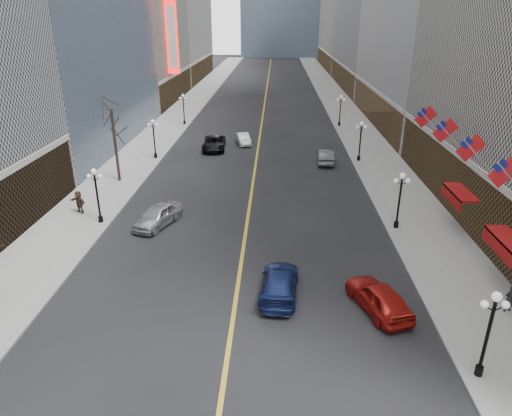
# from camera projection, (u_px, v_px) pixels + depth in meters

# --- Properties ---
(sidewalk_east) EXTENTS (6.00, 230.00, 0.15)m
(sidewalk_east) POSITION_uv_depth(u_px,v_px,m) (350.00, 120.00, 72.65)
(sidewalk_east) COLOR gray
(sidewalk_east) RESTS_ON ground
(sidewalk_west) EXTENTS (6.00, 230.00, 0.15)m
(sidewalk_west) POSITION_uv_depth(u_px,v_px,m) (176.00, 119.00, 73.77)
(sidewalk_west) COLOR gray
(sidewalk_west) RESTS_ON ground
(lane_line) EXTENTS (0.25, 200.00, 0.02)m
(lane_line) POSITION_uv_depth(u_px,v_px,m) (264.00, 108.00, 82.43)
(lane_line) COLOR gold
(lane_line) RESTS_ON ground
(streetlamp_east_0) EXTENTS (1.26, 0.44, 4.52)m
(streetlamp_east_0) POSITION_uv_depth(u_px,v_px,m) (490.00, 326.00, 20.13)
(streetlamp_east_0) COLOR black
(streetlamp_east_0) RESTS_ON sidewalk_east
(streetlamp_east_1) EXTENTS (1.26, 0.44, 4.52)m
(streetlamp_east_1) POSITION_uv_depth(u_px,v_px,m) (400.00, 195.00, 34.84)
(streetlamp_east_1) COLOR black
(streetlamp_east_1) RESTS_ON sidewalk_east
(streetlamp_east_2) EXTENTS (1.26, 0.44, 4.52)m
(streetlamp_east_2) POSITION_uv_depth(u_px,v_px,m) (361.00, 137.00, 51.40)
(streetlamp_east_2) COLOR black
(streetlamp_east_2) RESTS_ON sidewalk_east
(streetlamp_east_3) EXTENTS (1.26, 0.44, 4.52)m
(streetlamp_east_3) POSITION_uv_depth(u_px,v_px,m) (340.00, 107.00, 67.95)
(streetlamp_east_3) COLOR black
(streetlamp_east_3) RESTS_ON sidewalk_east
(streetlamp_west_1) EXTENTS (1.26, 0.44, 4.52)m
(streetlamp_west_1) POSITION_uv_depth(u_px,v_px,m) (96.00, 190.00, 35.79)
(streetlamp_west_1) COLOR black
(streetlamp_west_1) RESTS_ON sidewalk_west
(streetlamp_west_2) EXTENTS (1.26, 0.44, 4.52)m
(streetlamp_west_2) POSITION_uv_depth(u_px,v_px,m) (154.00, 135.00, 52.35)
(streetlamp_west_2) COLOR black
(streetlamp_west_2) RESTS_ON sidewalk_west
(streetlamp_west_3) EXTENTS (1.26, 0.44, 4.52)m
(streetlamp_west_3) POSITION_uv_depth(u_px,v_px,m) (183.00, 106.00, 68.90)
(streetlamp_west_3) COLOR black
(streetlamp_west_3) RESTS_ON sidewalk_west
(flag_2) EXTENTS (2.87, 0.12, 2.87)m
(flag_2) POSITION_uv_depth(u_px,v_px,m) (508.00, 175.00, 25.63)
(flag_2) COLOR #B2B2B7
(flag_2) RESTS_ON ground
(flag_3) EXTENTS (2.87, 0.12, 2.87)m
(flag_3) POSITION_uv_depth(u_px,v_px,m) (473.00, 151.00, 30.23)
(flag_3) COLOR #B2B2B7
(flag_3) RESTS_ON ground
(flag_4) EXTENTS (2.87, 0.12, 2.87)m
(flag_4) POSITION_uv_depth(u_px,v_px,m) (447.00, 133.00, 34.83)
(flag_4) COLOR #B2B2B7
(flag_4) RESTS_ON ground
(flag_5) EXTENTS (2.87, 0.12, 2.87)m
(flag_5) POSITION_uv_depth(u_px,v_px,m) (427.00, 119.00, 39.43)
(flag_5) COLOR #B2B2B7
(flag_5) RESTS_ON ground
(awning_b) EXTENTS (1.40, 4.00, 0.93)m
(awning_b) POSITION_uv_depth(u_px,v_px,m) (506.00, 242.00, 27.24)
(awning_b) COLOR maroon
(awning_b) RESTS_ON ground
(awning_c) EXTENTS (1.40, 4.00, 0.93)m
(awning_c) POSITION_uv_depth(u_px,v_px,m) (458.00, 194.00, 34.60)
(awning_c) COLOR maroon
(awning_c) RESTS_ON ground
(theatre_marquee) EXTENTS (2.00, 0.55, 12.00)m
(theatre_marquee) POSITION_uv_depth(u_px,v_px,m) (172.00, 38.00, 78.39)
(theatre_marquee) COLOR red
(theatre_marquee) RESTS_ON ground
(tree_west_far) EXTENTS (3.60, 3.60, 7.92)m
(tree_west_far) POSITION_uv_depth(u_px,v_px,m) (112.00, 120.00, 43.75)
(tree_west_far) COLOR #2D231C
(tree_west_far) RESTS_ON sidewalk_west
(car_nb_near) EXTENTS (3.65, 5.33, 1.69)m
(car_nb_near) POSITION_uv_depth(u_px,v_px,m) (158.00, 216.00, 36.28)
(car_nb_near) COLOR #B5B9BE
(car_nb_near) RESTS_ON ground
(car_nb_mid) EXTENTS (2.46, 4.43, 1.38)m
(car_nb_mid) POSITION_uv_depth(u_px,v_px,m) (243.00, 139.00, 59.36)
(car_nb_mid) COLOR #B9B9BB
(car_nb_mid) RESTS_ON ground
(car_nb_far) EXTENTS (3.09, 6.02, 1.63)m
(car_nb_far) POSITION_uv_depth(u_px,v_px,m) (214.00, 143.00, 56.89)
(car_nb_far) COLOR black
(car_nb_far) RESTS_ON ground
(car_sb_near) EXTENTS (2.63, 5.57, 1.57)m
(car_sb_near) POSITION_uv_depth(u_px,v_px,m) (279.00, 283.00, 27.30)
(car_sb_near) COLOR navy
(car_sb_near) RESTS_ON ground
(car_sb_mid) EXTENTS (3.58, 5.34, 1.69)m
(car_sb_mid) POSITION_uv_depth(u_px,v_px,m) (379.00, 297.00, 25.81)
(car_sb_mid) COLOR #9E1711
(car_sb_mid) RESTS_ON ground
(car_sb_far) EXTENTS (2.02, 4.98, 1.61)m
(car_sb_far) POSITION_uv_depth(u_px,v_px,m) (326.00, 156.00, 51.78)
(car_sb_far) COLOR #505558
(car_sb_far) RESTS_ON ground
(ped_ne_corner) EXTENTS (0.70, 0.59, 1.67)m
(ped_ne_corner) POSITION_uv_depth(u_px,v_px,m) (509.00, 298.00, 25.44)
(ped_ne_corner) COLOR black
(ped_ne_corner) RESTS_ON sidewalk_east
(ped_west_far) EXTENTS (1.83, 1.31, 1.94)m
(ped_west_far) POSITION_uv_depth(u_px,v_px,m) (79.00, 202.00, 38.22)
(ped_west_far) COLOR #34261C
(ped_west_far) RESTS_ON sidewalk_west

